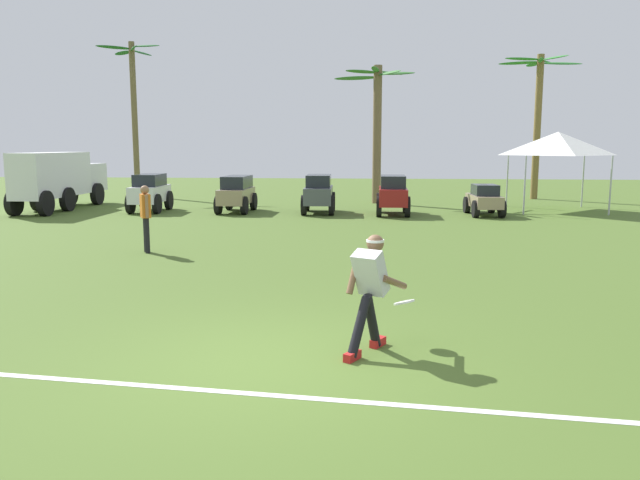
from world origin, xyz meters
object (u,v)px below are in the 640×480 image
event_tent (558,144)px  palm_tree_far_left (134,106)px  teammate_near_sideline (146,212)px  box_truck (59,178)px  frisbee_in_flight (404,302)px  parked_car_slot_e (484,199)px  parked_car_slot_a (150,192)px  palm_tree_left_of_centre (377,121)px  frisbee_thrower (370,287)px  parked_car_slot_d (393,194)px  parked_car_slot_c (319,193)px  parked_car_slot_b (237,193)px  palm_tree_right_of_centre (538,111)px

event_tent → palm_tree_far_left: bearing=163.3°
teammate_near_sideline → box_truck: size_ratio=0.26×
frisbee_in_flight → parked_car_slot_e: bearing=76.6°
parked_car_slot_a → palm_tree_left_of_centre: palm_tree_left_of_centre is taller
frisbee_thrower → parked_car_slot_e: frisbee_thrower is taller
box_truck → parked_car_slot_a: bearing=-6.0°
box_truck → event_tent: bearing=3.8°
teammate_near_sideline → palm_tree_left_of_centre: 14.29m
parked_car_slot_a → event_tent: bearing=6.2°
parked_car_slot_e → event_tent: 4.05m
parked_car_slot_a → parked_car_slot_d: bearing=-1.9°
palm_tree_far_left → box_truck: bearing=-93.8°
frisbee_thrower → parked_car_slot_c: frisbee_thrower is taller
frisbee_thrower → box_truck: 19.91m
parked_car_slot_b → frisbee_thrower: bearing=-72.0°
teammate_near_sideline → parked_car_slot_e: 12.56m
frisbee_in_flight → parked_car_slot_d: (0.29, 14.78, 0.22)m
event_tent → teammate_near_sideline: bearing=-139.1°
parked_car_slot_d → palm_tree_left_of_centre: (-0.58, 4.44, 2.75)m
palm_tree_far_left → palm_tree_right_of_centre: (19.06, -0.31, -0.36)m
frisbee_in_flight → event_tent: size_ratio=0.12×
palm_tree_left_of_centre → event_tent: (6.78, -2.49, -0.96)m
box_truck → palm_tree_left_of_centre: size_ratio=1.02×
frisbee_thrower → palm_tree_right_of_centre: size_ratio=0.22×
parked_car_slot_d → palm_tree_left_of_centre: 5.25m
palm_tree_far_left → event_tent: size_ratio=2.36×
palm_tree_far_left → parked_car_slot_d: bearing=-31.3°
parked_car_slot_c → box_truck: bearing=177.7°
teammate_near_sideline → event_tent: 16.13m
frisbee_thrower → palm_tree_right_of_centre: bearing=71.6°
teammate_near_sideline → parked_car_slot_b: 8.96m
parked_car_slot_a → palm_tree_right_of_centre: size_ratio=0.37×
teammate_near_sideline → parked_car_slot_b: size_ratio=0.65×
parked_car_slot_a → palm_tree_right_of_centre: 17.54m
parked_car_slot_a → parked_car_slot_c: (6.37, -0.01, 0.00)m
teammate_near_sideline → palm_tree_left_of_centre: bearing=67.6°
parked_car_slot_a → parked_car_slot_b: (3.28, 0.10, -0.02)m
frisbee_in_flight → parked_car_slot_c: parked_car_slot_c is taller
parked_car_slot_d → teammate_near_sideline: bearing=-124.7°
frisbee_in_flight → parked_car_slot_a: (-8.77, 15.08, 0.22)m
frisbee_thrower → parked_car_slot_a: bearing=118.4°
parked_car_slot_e → palm_tree_far_left: size_ratio=0.30×
teammate_near_sideline → palm_tree_right_of_centre: palm_tree_right_of_centre is taller
frisbee_in_flight → parked_car_slot_e: parked_car_slot_e is taller
parked_car_slot_d → parked_car_slot_c: bearing=173.8°
parked_car_slot_e → palm_tree_far_left: palm_tree_far_left is taller
parked_car_slot_a → parked_car_slot_c: same height
parked_car_slot_d → box_truck: 12.81m
parked_car_slot_c → palm_tree_far_left: (-9.64, 7.22, 3.63)m
frisbee_thrower → event_tent: size_ratio=0.45×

